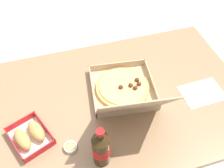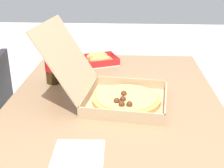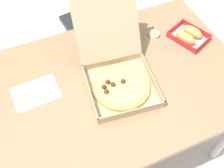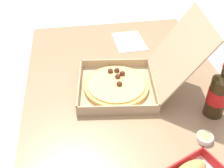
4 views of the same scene
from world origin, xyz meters
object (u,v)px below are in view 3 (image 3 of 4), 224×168
at_px(pizza_box_open, 119,76).
at_px(paper_menu, 36,93).
at_px(dipping_sauce_cup, 154,34).
at_px(chair, 100,24).
at_px(cola_bottle, 129,19).
at_px(bread_side_box, 189,35).

height_order(pizza_box_open, paper_menu, pizza_box_open).
bearing_deg(paper_menu, dipping_sauce_cup, 7.23).
distance_m(chair, cola_bottle, 0.51).
bearing_deg(chair, bread_side_box, -61.39).
distance_m(chair, paper_menu, 0.83).
distance_m(cola_bottle, dipping_sauce_cup, 0.17).
distance_m(pizza_box_open, bread_side_box, 0.48).
relative_size(chair, pizza_box_open, 1.62).
xyz_separation_m(chair, bread_side_box, (0.31, -0.56, 0.27)).
height_order(chair, bread_side_box, chair).
height_order(chair, dipping_sauce_cup, chair).
bearing_deg(pizza_box_open, chair, 76.38).
bearing_deg(bread_side_box, chair, 118.61).
relative_size(pizza_box_open, dipping_sauce_cup, 9.13).
relative_size(chair, cola_bottle, 3.71).
height_order(pizza_box_open, cola_bottle, pizza_box_open).
xyz_separation_m(pizza_box_open, dipping_sauce_cup, (0.31, 0.21, -0.03)).
bearing_deg(cola_bottle, chair, 94.66).
bearing_deg(cola_bottle, dipping_sauce_cup, -36.06).
bearing_deg(chair, cola_bottle, -85.34).
relative_size(pizza_box_open, cola_bottle, 2.28).
bearing_deg(paper_menu, chair, 44.59).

